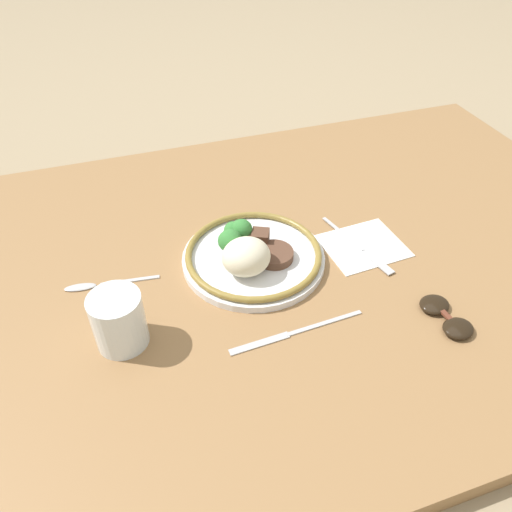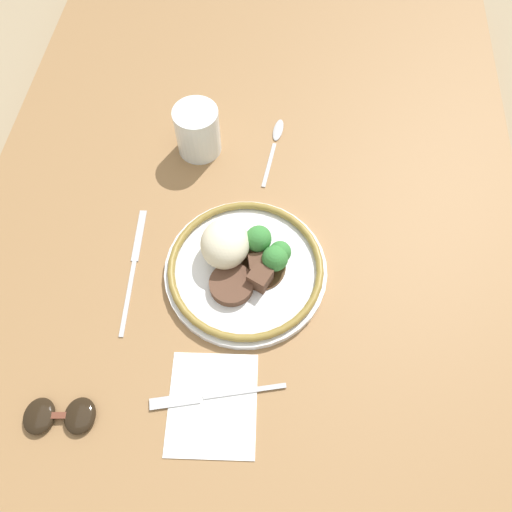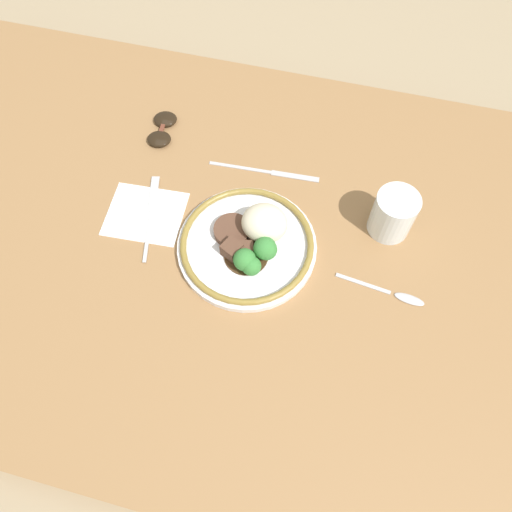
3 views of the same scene
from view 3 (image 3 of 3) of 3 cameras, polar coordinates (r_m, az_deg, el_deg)
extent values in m
plane|color=#998466|center=(0.97, -1.62, 0.24)|extent=(8.00, 8.00, 0.00)
cube|color=olive|center=(0.96, -1.64, 0.79)|extent=(1.51, 0.94, 0.04)
cube|color=white|center=(1.00, -12.53, 4.72)|extent=(0.15, 0.13, 0.00)
cylinder|color=white|center=(0.93, -1.03, 1.07)|extent=(0.26, 0.26, 0.01)
torus|color=olive|center=(0.92, -1.05, 1.46)|extent=(0.25, 0.25, 0.01)
ellipsoid|color=beige|center=(0.91, 0.98, 3.78)|extent=(0.08, 0.08, 0.07)
cylinder|color=brown|center=(0.93, -2.74, 2.92)|extent=(0.07, 0.07, 0.02)
cylinder|color=#472D19|center=(0.91, -1.13, 0.06)|extent=(0.08, 0.08, 0.00)
cube|color=brown|center=(0.90, -1.19, 0.67)|extent=(0.03, 0.03, 0.03)
cube|color=brown|center=(0.90, -1.37, -0.37)|extent=(0.03, 0.03, 0.02)
cube|color=brown|center=(0.90, -2.78, 0.73)|extent=(0.04, 0.04, 0.03)
cylinder|color=#669E51|center=(0.90, 1.15, 0.05)|extent=(0.01, 0.01, 0.02)
sphere|color=#387F38|center=(0.88, 1.18, 0.77)|extent=(0.04, 0.04, 0.04)
cylinder|color=#669E51|center=(0.90, -1.27, -1.07)|extent=(0.01, 0.01, 0.01)
sphere|color=#387F38|center=(0.88, -1.30, -0.42)|extent=(0.04, 0.04, 0.04)
cylinder|color=#669E51|center=(0.89, -0.52, -1.70)|extent=(0.01, 0.01, 0.01)
sphere|color=#387F38|center=(0.87, -0.53, -1.15)|extent=(0.04, 0.04, 0.04)
cylinder|color=#669E51|center=(0.90, 1.01, 0.14)|extent=(0.01, 0.01, 0.02)
sphere|color=#387F38|center=(0.88, 1.03, 0.89)|extent=(0.04, 0.04, 0.04)
cylinder|color=#F4AD19|center=(0.96, 15.29, 4.38)|extent=(0.07, 0.07, 0.08)
cylinder|color=white|center=(0.95, 15.41, 4.64)|extent=(0.08, 0.08, 0.09)
cube|color=#B7B7BC|center=(0.97, -12.24, 2.43)|extent=(0.03, 0.12, 0.00)
cube|color=#B7B7BC|center=(1.02, -11.59, 7.25)|extent=(0.03, 0.07, 0.00)
cube|color=#B7B7BC|center=(1.04, -1.69, 10.04)|extent=(0.13, 0.01, 0.00)
cube|color=#B7B7BC|center=(1.03, 4.49, 9.07)|extent=(0.10, 0.02, 0.00)
cube|color=#B7B7BC|center=(0.92, 12.13, -3.11)|extent=(0.10, 0.02, 0.00)
ellipsoid|color=#B7B7BC|center=(0.93, 17.12, -4.74)|extent=(0.06, 0.02, 0.01)
ellipsoid|color=black|center=(1.10, -11.01, 12.98)|extent=(0.05, 0.05, 0.02)
ellipsoid|color=black|center=(1.13, -10.32, 15.14)|extent=(0.05, 0.05, 0.02)
cube|color=brown|center=(1.11, -10.68, 14.16)|extent=(0.01, 0.02, 0.00)
camera|label=1|loc=(1.11, 27.56, 46.81)|focal=35.00mm
camera|label=2|loc=(0.62, -49.61, 38.46)|focal=35.00mm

